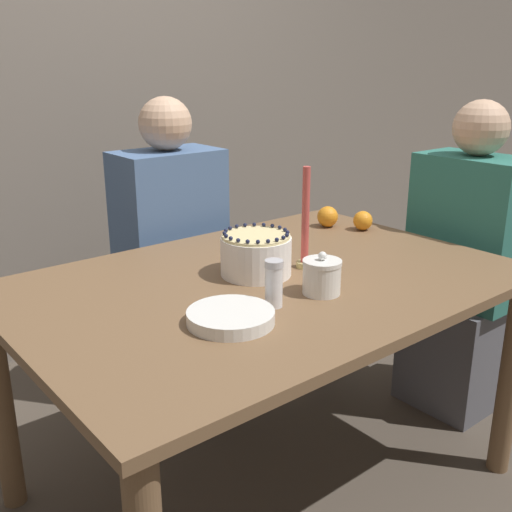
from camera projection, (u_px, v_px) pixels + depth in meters
name	position (u px, v px, depth m)	size (l,w,h in m)	color
ground_plane	(266.00, 483.00, 1.97)	(12.00, 12.00, 0.00)	#4C4238
wall_behind	(59.00, 67.00, 2.59)	(8.00, 0.05, 2.60)	slate
dining_table	(267.00, 310.00, 1.78)	(1.45, 1.00, 0.72)	brown
cake	(256.00, 255.00, 1.76)	(0.21, 0.21, 0.13)	white
sugar_bowl	(322.00, 276.00, 1.62)	(0.11, 0.11, 0.12)	white
sugar_shaker	(274.00, 283.00, 1.52)	(0.05, 0.05, 0.13)	white
plate_stack	(231.00, 317.00, 1.44)	(0.21, 0.21, 0.03)	white
candle	(306.00, 227.00, 1.79)	(0.05, 0.05, 0.31)	tan
orange_fruit_0	(328.00, 217.00, 2.27)	(0.08, 0.08, 0.08)	orange
orange_fruit_1	(363.00, 221.00, 2.23)	(0.07, 0.07, 0.07)	orange
person_man_blue_shirt	(172.00, 273.00, 2.38)	(0.40, 0.34, 1.20)	#473D33
person_woman_floral	(463.00, 280.00, 2.30)	(0.34, 0.40, 1.20)	#595960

